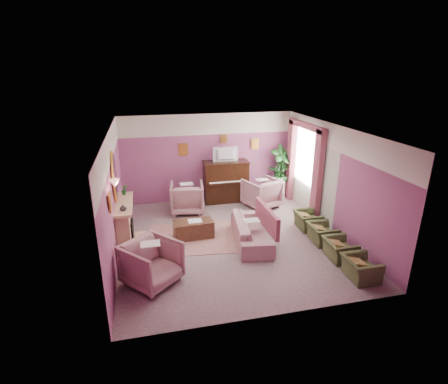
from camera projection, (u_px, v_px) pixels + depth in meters
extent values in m
cube|color=gray|center=(231.00, 239.00, 8.94)|extent=(5.50, 6.00, 0.01)
cube|color=white|center=(232.00, 130.00, 8.00)|extent=(5.50, 6.00, 0.01)
cube|color=#7A4574|center=(208.00, 158.00, 11.22)|extent=(5.50, 0.02, 2.80)
cube|color=#7A4574|center=(276.00, 246.00, 5.72)|extent=(5.50, 0.02, 2.80)
cube|color=#7A4574|center=(113.00, 197.00, 7.88)|extent=(0.02, 6.00, 2.80)
cube|color=#7A4574|center=(334.00, 180.00, 9.06)|extent=(0.02, 6.00, 2.80)
cube|color=silver|center=(208.00, 124.00, 10.85)|extent=(5.50, 0.01, 0.65)
cube|color=beige|center=(310.00, 177.00, 10.36)|extent=(0.01, 3.00, 2.15)
cube|color=tan|center=(125.00, 226.00, 8.39)|extent=(0.30, 1.40, 1.10)
cube|color=black|center=(130.00, 231.00, 8.46)|extent=(0.18, 0.72, 0.68)
cube|color=#E05425|center=(132.00, 238.00, 8.53)|extent=(0.06, 0.54, 0.10)
cube|color=tan|center=(124.00, 204.00, 8.20)|extent=(0.40, 1.55, 0.07)
cube|color=tan|center=(135.00, 245.00, 8.61)|extent=(0.55, 1.50, 0.02)
ellipsoid|color=gold|center=(114.00, 177.00, 7.94)|extent=(0.04, 0.72, 1.20)
ellipsoid|color=silver|center=(116.00, 177.00, 7.94)|extent=(0.01, 0.60, 1.06)
cone|color=#FFADA1|center=(114.00, 183.00, 6.93)|extent=(0.20, 0.20, 0.16)
cube|color=black|center=(226.00, 182.00, 11.29)|extent=(1.40, 0.60, 1.30)
cube|color=black|center=(228.00, 183.00, 10.94)|extent=(1.30, 0.12, 0.06)
cube|color=white|center=(228.00, 182.00, 10.93)|extent=(1.20, 0.08, 0.02)
cube|color=black|center=(226.00, 162.00, 11.06)|extent=(1.45, 0.65, 0.04)
imported|color=black|center=(226.00, 154.00, 10.92)|extent=(0.80, 0.12, 0.48)
cube|color=gold|center=(183.00, 150.00, 10.90)|extent=(0.30, 0.03, 0.38)
cube|color=gold|center=(255.00, 144.00, 11.39)|extent=(0.26, 0.03, 0.34)
cube|color=gold|center=(224.00, 139.00, 11.09)|extent=(0.22, 0.03, 0.26)
cube|color=gold|center=(110.00, 202.00, 6.68)|extent=(0.03, 0.28, 0.36)
cube|color=silver|center=(306.00, 155.00, 10.37)|extent=(0.03, 1.40, 1.80)
cube|color=#924353|center=(317.00, 177.00, 9.64)|extent=(0.16, 0.34, 2.60)
cube|color=#924353|center=(291.00, 160.00, 11.33)|extent=(0.16, 0.34, 2.60)
cube|color=#924353|center=(306.00, 126.00, 10.06)|extent=(0.16, 2.20, 0.16)
imported|color=#1E5821|center=(124.00, 190.00, 8.65)|extent=(0.16, 0.16, 0.28)
imported|color=silver|center=(123.00, 208.00, 7.71)|extent=(0.16, 0.16, 0.16)
cube|color=#A36D64|center=(196.00, 238.00, 9.00)|extent=(2.68, 2.06, 0.01)
cube|color=#4D2E1D|center=(193.00, 229.00, 8.97)|extent=(1.03, 0.56, 0.45)
cube|color=white|center=(195.00, 221.00, 8.91)|extent=(0.35, 0.28, 0.01)
imported|color=#B18184|center=(251.00, 227.00, 8.70)|extent=(0.67, 2.02, 0.82)
cube|color=#924353|center=(267.00, 218.00, 8.72)|extent=(0.10, 1.53, 0.56)
imported|color=#B18184|center=(187.00, 196.00, 10.47)|extent=(0.96, 0.96, 1.00)
imported|color=#B18184|center=(262.00, 191.00, 10.87)|extent=(0.96, 0.96, 1.00)
imported|color=#B18184|center=(152.00, 261.00, 6.98)|extent=(0.96, 0.96, 1.00)
imported|color=#4A572E|center=(361.00, 265.00, 7.19)|extent=(0.51, 0.72, 0.62)
imported|color=#4A572E|center=(340.00, 246.00, 7.94)|extent=(0.51, 0.72, 0.62)
imported|color=#4A572E|center=(322.00, 231.00, 8.69)|extent=(0.51, 0.72, 0.62)
imported|color=#4A572E|center=(308.00, 218.00, 9.44)|extent=(0.51, 0.72, 0.62)
cylinder|color=white|center=(277.00, 187.00, 11.73)|extent=(0.52, 0.52, 0.70)
imported|color=#1E5821|center=(278.00, 172.00, 11.55)|extent=(0.30, 0.30, 0.34)
imported|color=#1E5821|center=(283.00, 174.00, 11.50)|extent=(0.16, 0.16, 0.28)
cylinder|color=brown|center=(280.00, 192.00, 11.77)|extent=(0.34, 0.34, 0.34)
imported|color=#1E5821|center=(281.00, 167.00, 11.47)|extent=(0.76, 0.76, 1.44)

